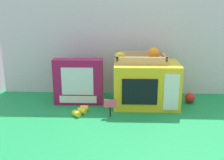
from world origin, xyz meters
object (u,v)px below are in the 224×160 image
at_px(cookie_set_box, 78,82).
at_px(loose_toy_apple, 190,98).
at_px(toy_microwave, 146,84).
at_px(food_groups_crate, 142,58).
at_px(price_sign, 110,105).
at_px(loose_toy_banana, 81,111).

xyz_separation_m(cookie_set_box, loose_toy_apple, (0.68, 0.03, -0.11)).
relative_size(toy_microwave, loose_toy_apple, 6.02).
height_order(food_groups_crate, cookie_set_box, food_groups_crate).
bearing_deg(loose_toy_apple, toy_microwave, -170.65).
relative_size(price_sign, loose_toy_banana, 0.81).
bearing_deg(toy_microwave, price_sign, -137.94).
relative_size(cookie_set_box, loose_toy_apple, 4.67).
distance_m(cookie_set_box, loose_toy_apple, 0.69).
height_order(price_sign, loose_toy_apple, price_sign).
relative_size(food_groups_crate, cookie_set_box, 1.03).
xyz_separation_m(food_groups_crate, price_sign, (-0.18, -0.21, -0.22)).
bearing_deg(cookie_set_box, price_sign, -45.00).
bearing_deg(food_groups_crate, toy_microwave, -45.65).
distance_m(toy_microwave, cookie_set_box, 0.40).
relative_size(cookie_set_box, loose_toy_banana, 2.36).
relative_size(food_groups_crate, price_sign, 3.02).
relative_size(price_sign, loose_toy_apple, 1.60).
bearing_deg(toy_microwave, loose_toy_banana, -158.26).
height_order(cookie_set_box, loose_toy_apple, cookie_set_box).
distance_m(food_groups_crate, cookie_set_box, 0.40).
xyz_separation_m(toy_microwave, loose_toy_banana, (-0.37, -0.15, -0.11)).
bearing_deg(loose_toy_banana, toy_microwave, 21.74).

